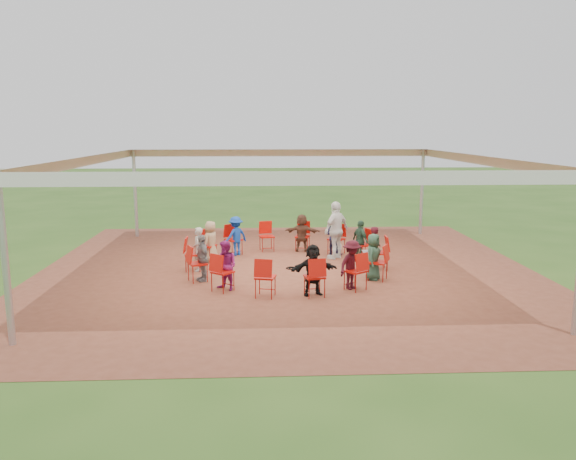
{
  "coord_description": "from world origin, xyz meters",
  "views": [
    {
      "loc": [
        -0.67,
        -14.44,
        3.69
      ],
      "look_at": [
        0.04,
        0.3,
        1.03
      ],
      "focal_mm": 35.0,
      "sensor_mm": 36.0,
      "label": 1
    }
  ],
  "objects_px": {
    "chair_6": "(207,246)",
    "person_seated_11": "(373,257)",
    "chair_3": "(303,236)",
    "chair_11": "(315,277)",
    "chair_12": "(356,271)",
    "laptop": "(369,249)",
    "chair_0": "(379,253)",
    "chair_9": "(223,272)",
    "person_seated_2": "(334,235)",
    "chair_2": "(336,239)",
    "person_seated_9": "(313,270)",
    "chair_5": "(234,240)",
    "chair_8": "(198,264)",
    "person_seated_6": "(198,249)",
    "person_seated_3": "(302,233)",
    "standing_person": "(336,230)",
    "chair_13": "(378,262)",
    "person_seated_10": "(352,265)",
    "person_seated_1": "(360,241)",
    "person_seated_7": "(202,258)",
    "person_seated_5": "(211,242)",
    "cable_coil": "(292,268)",
    "chair_10": "(265,277)",
    "person_seated_0": "(375,248)",
    "chair_1": "(364,245)",
    "person_seated_4": "(236,236)",
    "chair_4": "(267,237)",
    "chair_7": "(193,254)",
    "person_seated_8": "(226,266)"
  },
  "relations": [
    {
      "from": "person_seated_10",
      "to": "person_seated_1",
      "type": "bearing_deg",
      "value": 38.57
    },
    {
      "from": "cable_coil",
      "to": "chair_2",
      "type": "bearing_deg",
      "value": 50.9
    },
    {
      "from": "chair_5",
      "to": "chair_6",
      "type": "xyz_separation_m",
      "value": [
        -0.7,
        -0.84,
        0.0
      ]
    },
    {
      "from": "chair_3",
      "to": "chair_11",
      "type": "xyz_separation_m",
      "value": [
        -0.09,
        -4.79,
        0.0
      ]
    },
    {
      "from": "chair_4",
      "to": "laptop",
      "type": "xyz_separation_m",
      "value": [
        2.68,
        -2.45,
        0.11
      ]
    },
    {
      "from": "chair_0",
      "to": "chair_12",
      "type": "xyz_separation_m",
      "value": [
        -0.96,
        -1.91,
        0.0
      ]
    },
    {
      "from": "person_seated_5",
      "to": "laptop",
      "type": "height_order",
      "value": "person_seated_5"
    },
    {
      "from": "chair_0",
      "to": "chair_9",
      "type": "distance_m",
      "value": 4.43
    },
    {
      "from": "chair_13",
      "to": "person_seated_4",
      "type": "bearing_deg",
      "value": 77.47
    },
    {
      "from": "chair_9",
      "to": "person_seated_5",
      "type": "bearing_deg",
      "value": 139.63
    },
    {
      "from": "person_seated_2",
      "to": "chair_2",
      "type": "bearing_deg",
      "value": -90.0
    },
    {
      "from": "chair_0",
      "to": "chair_6",
      "type": "relative_size",
      "value": 1.0
    },
    {
      "from": "person_seated_6",
      "to": "person_seated_10",
      "type": "distance_m",
      "value": 4.21
    },
    {
      "from": "person_seated_3",
      "to": "person_seated_4",
      "type": "xyz_separation_m",
      "value": [
        -1.99,
        -0.42,
        0.0
      ]
    },
    {
      "from": "chair_12",
      "to": "person_seated_9",
      "type": "height_order",
      "value": "person_seated_9"
    },
    {
      "from": "chair_2",
      "to": "chair_9",
      "type": "xyz_separation_m",
      "value": [
        -3.14,
        -3.79,
        0.0
      ]
    },
    {
      "from": "chair_12",
      "to": "laptop",
      "type": "bearing_deg",
      "value": 32.85
    },
    {
      "from": "chair_7",
      "to": "chair_12",
      "type": "relative_size",
      "value": 1.0
    },
    {
      "from": "person_seated_6",
      "to": "chair_6",
      "type": "bearing_deg",
      "value": 173.4
    },
    {
      "from": "person_seated_3",
      "to": "person_seated_6",
      "type": "distance_m",
      "value": 3.66
    },
    {
      "from": "person_seated_0",
      "to": "person_seated_5",
      "type": "relative_size",
      "value": 1.0
    },
    {
      "from": "person_seated_1",
      "to": "person_seated_8",
      "type": "height_order",
      "value": "same"
    },
    {
      "from": "person_seated_5",
      "to": "chair_8",
      "type": "bearing_deg",
      "value": 22.74
    },
    {
      "from": "chair_0",
      "to": "chair_9",
      "type": "height_order",
      "value": "same"
    },
    {
      "from": "chair_0",
      "to": "chair_11",
      "type": "relative_size",
      "value": 1.0
    },
    {
      "from": "person_seated_3",
      "to": "standing_person",
      "type": "bearing_deg",
      "value": 146.83
    },
    {
      "from": "chair_12",
      "to": "person_seated_5",
      "type": "xyz_separation_m",
      "value": [
        -3.59,
        3.0,
        0.13
      ]
    },
    {
      "from": "person_seated_0",
      "to": "person_seated_9",
      "type": "bearing_deg",
      "value": 141.43
    },
    {
      "from": "chair_6",
      "to": "person_seated_11",
      "type": "bearing_deg",
      "value": 90.0
    },
    {
      "from": "chair_8",
      "to": "standing_person",
      "type": "bearing_deg",
      "value": 97.27
    },
    {
      "from": "chair_3",
      "to": "chair_13",
      "type": "relative_size",
      "value": 1.0
    },
    {
      "from": "person_seated_9",
      "to": "chair_5",
      "type": "bearing_deg",
      "value": 103.18
    },
    {
      "from": "person_seated_2",
      "to": "person_seated_7",
      "type": "distance_m",
      "value": 4.56
    },
    {
      "from": "chair_0",
      "to": "chair_10",
      "type": "xyz_separation_m",
      "value": [
        -3.05,
        -2.34,
        0.0
      ]
    },
    {
      "from": "chair_3",
      "to": "chair_6",
      "type": "distance_m",
      "value": 3.07
    },
    {
      "from": "chair_9",
      "to": "cable_coil",
      "type": "distance_m",
      "value": 2.68
    },
    {
      "from": "person_seated_0",
      "to": "standing_person",
      "type": "distance_m",
      "value": 1.6
    },
    {
      "from": "person_seated_7",
      "to": "person_seated_11",
      "type": "relative_size",
      "value": 1.0
    },
    {
      "from": "chair_1",
      "to": "person_seated_6",
      "type": "height_order",
      "value": "person_seated_6"
    },
    {
      "from": "cable_coil",
      "to": "laptop",
      "type": "height_order",
      "value": "laptop"
    },
    {
      "from": "cable_coil",
      "to": "person_seated_2",
      "type": "bearing_deg",
      "value": 50.93
    },
    {
      "from": "person_seated_1",
      "to": "standing_person",
      "type": "xyz_separation_m",
      "value": [
        -0.65,
        0.31,
        0.25
      ]
    },
    {
      "from": "person_seated_2",
      "to": "person_seated_5",
      "type": "distance_m",
      "value": 3.66
    },
    {
      "from": "chair_3",
      "to": "chair_8",
      "type": "relative_size",
      "value": 1.0
    },
    {
      "from": "chair_0",
      "to": "person_seated_2",
      "type": "relative_size",
      "value": 0.78
    },
    {
      "from": "chair_4",
      "to": "person_seated_0",
      "type": "relative_size",
      "value": 0.78
    },
    {
      "from": "person_seated_6",
      "to": "standing_person",
      "type": "xyz_separation_m",
      "value": [
        3.82,
        1.24,
        0.25
      ]
    },
    {
      "from": "laptop",
      "to": "standing_person",
      "type": "bearing_deg",
      "value": 28.93
    },
    {
      "from": "chair_8",
      "to": "person_seated_6",
      "type": "distance_m",
      "value": 1.08
    },
    {
      "from": "chair_9",
      "to": "person_seated_9",
      "type": "relative_size",
      "value": 0.78
    }
  ]
}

